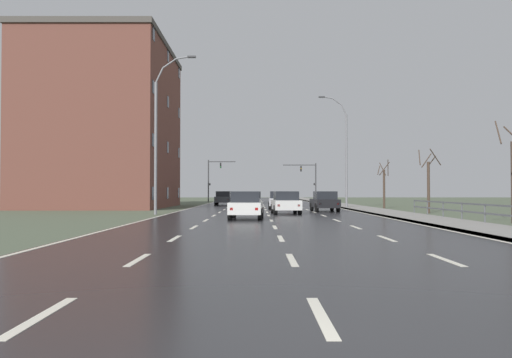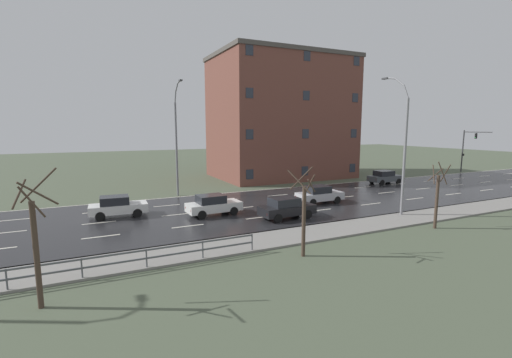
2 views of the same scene
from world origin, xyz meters
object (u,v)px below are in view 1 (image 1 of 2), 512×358
object	(u,v)px
street_lamp_midground	(345,153)
car_far_right	(224,198)
street_lamp_left_bank	(159,137)
brick_building	(106,126)
car_distant	(247,205)
car_near_right	(280,200)
traffic_signal_right	(310,176)
car_mid_centre	(286,202)
car_near_left	(325,201)
traffic_signal_left	(214,175)

from	to	relation	value
street_lamp_midground	car_far_right	distance (m)	16.46
street_lamp_left_bank	brick_building	xyz separation A→B (m)	(-8.18, 15.92, 2.71)
car_distant	car_near_right	distance (m)	16.60
traffic_signal_right	car_distant	distance (m)	47.98
street_lamp_left_bank	car_near_right	distance (m)	14.25
car_mid_centre	car_far_right	xyz separation A→B (m)	(-5.70, 23.27, 0.00)
street_lamp_left_bank	car_near_left	bearing A→B (deg)	23.54
street_lamp_left_bank	traffic_signal_left	size ratio (longest dim) A/B	1.74
street_lamp_midground	car_near_right	bearing A→B (deg)	-154.56
car_mid_centre	car_far_right	size ratio (longest dim) A/B	1.01
traffic_signal_right	brick_building	world-z (taller)	brick_building
street_lamp_left_bank	traffic_signal_left	bearing A→B (deg)	89.75
car_near_left	car_far_right	size ratio (longest dim) A/B	1.01
traffic_signal_left	brick_building	world-z (taller)	brick_building
traffic_signal_left	car_far_right	xyz separation A→B (m)	(2.75, -18.78, -3.20)
car_mid_centre	car_far_right	world-z (taller)	same
car_mid_centre	traffic_signal_left	bearing A→B (deg)	98.59
traffic_signal_left	car_mid_centre	world-z (taller)	traffic_signal_left
car_distant	brick_building	size ratio (longest dim) A/B	0.24
street_lamp_left_bank	car_far_right	world-z (taller)	street_lamp_left_bank
street_lamp_left_bank	car_mid_centre	distance (m)	9.74
street_lamp_midground	car_distant	size ratio (longest dim) A/B	2.51
traffic_signal_left	car_near_left	bearing A→B (deg)	-72.66
car_near_left	brick_building	bearing A→B (deg)	149.60
car_mid_centre	brick_building	distance (m)	23.80
traffic_signal_left	brick_building	distance (m)	28.35
car_near_right	traffic_signal_left	bearing A→B (deg)	105.32
street_lamp_midground	brick_building	world-z (taller)	brick_building
street_lamp_midground	car_distant	bearing A→B (deg)	-114.40
car_mid_centre	street_lamp_midground	bearing A→B (deg)	61.28
traffic_signal_right	brick_building	size ratio (longest dim) A/B	0.32
street_lamp_midground	traffic_signal_right	size ratio (longest dim) A/B	1.85
street_lamp_left_bank	car_far_right	xyz separation A→B (m)	(2.94, 23.93, -4.46)
car_near_left	brick_building	world-z (taller)	brick_building
car_far_right	street_lamp_midground	bearing A→B (deg)	-40.38
street_lamp_midground	street_lamp_left_bank	world-z (taller)	street_lamp_left_bank
traffic_signal_right	car_distant	xyz separation A→B (m)	(-8.36, -47.15, -2.93)
car_far_right	brick_building	size ratio (longest dim) A/B	0.24
street_lamp_midground	car_near_right	world-z (taller)	street_lamp_midground
street_lamp_midground	car_near_left	size ratio (longest dim) A/B	2.51
car_near_left	car_far_right	world-z (taller)	same
street_lamp_left_bank	traffic_signal_right	world-z (taller)	street_lamp_left_bank
street_lamp_left_bank	brick_building	bearing A→B (deg)	117.18
car_distant	car_mid_centre	distance (m)	7.11
car_distant	car_near_right	size ratio (longest dim) A/B	1.01
street_lamp_left_bank	car_distant	bearing A→B (deg)	-44.57
car_near_left	car_mid_centre	distance (m)	5.58
brick_building	street_lamp_left_bank	bearing A→B (deg)	-62.82
car_near_left	brick_building	xyz separation A→B (m)	(-20.08, 10.73, 7.17)
traffic_signal_right	car_near_right	bearing A→B (deg)	-100.68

